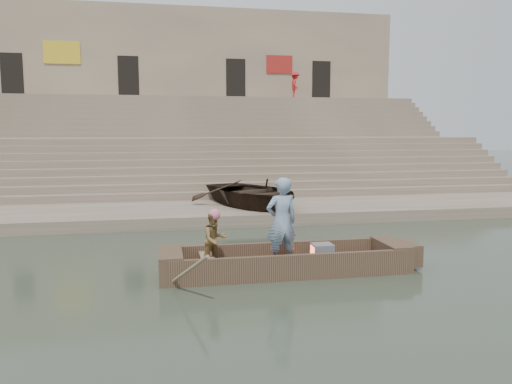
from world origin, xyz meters
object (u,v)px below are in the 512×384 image
object	(u,v)px
standing_man	(282,222)
rowing_man	(215,240)
television	(322,252)
main_rowboat	(285,268)
pedestrian	(295,85)
beached_rowboat	(253,193)

from	to	relation	value
standing_man	rowing_man	world-z (taller)	standing_man
television	main_rowboat	bearing A→B (deg)	180.00
rowing_man	pedestrian	world-z (taller)	pedestrian
beached_rowboat	rowing_man	bearing A→B (deg)	-129.65
main_rowboat	pedestrian	world-z (taller)	pedestrian
beached_rowboat	pedestrian	distance (m)	16.22
pedestrian	beached_rowboat	bearing A→B (deg)	164.68
main_rowboat	television	world-z (taller)	television
main_rowboat	beached_rowboat	distance (m)	7.32
main_rowboat	standing_man	size ratio (longest dim) A/B	2.56
pedestrian	television	bearing A→B (deg)	171.92
beached_rowboat	pedestrian	xyz separation A→B (m)	(5.49, 14.36, 5.18)
rowing_man	television	world-z (taller)	rowing_man
main_rowboat	pedestrian	xyz separation A→B (m)	(6.10, 21.61, 5.97)
beached_rowboat	television	bearing A→B (deg)	-110.90
standing_man	pedestrian	distance (m)	23.19
standing_man	rowing_man	xyz separation A→B (m)	(-1.45, 0.16, -0.37)
rowing_man	pedestrian	distance (m)	23.55
standing_man	pedestrian	bearing A→B (deg)	-115.37
television	beached_rowboat	bearing A→B (deg)	91.85
television	standing_man	bearing A→B (deg)	-169.60
standing_man	beached_rowboat	world-z (taller)	standing_man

